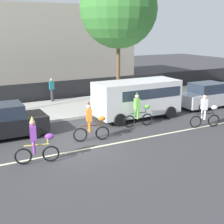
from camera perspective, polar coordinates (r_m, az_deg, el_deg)
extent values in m
plane|color=#38383A|center=(14.10, -6.70, -6.28)|extent=(80.00, 80.00, 0.00)
cube|color=beige|center=(13.66, -5.93, -6.95)|extent=(36.00, 0.14, 0.01)
cube|color=#ADAAA3|center=(20.00, -13.56, 0.04)|extent=(60.00, 5.00, 0.15)
cube|color=black|center=(22.61, -15.54, 3.24)|extent=(40.00, 0.08, 1.40)
torus|color=black|center=(12.60, -11.11, -7.48)|extent=(0.67, 0.22, 0.67)
torus|color=black|center=(12.59, -15.92, -7.81)|extent=(0.67, 0.22, 0.67)
cylinder|color=#E5D84C|center=(12.43, -13.63, -5.88)|extent=(0.95, 0.27, 0.05)
cylinder|color=#E5D84C|center=(12.40, -14.35, -5.54)|extent=(0.04, 0.04, 0.18)
cylinder|color=#E5D84C|center=(12.40, -11.72, -5.25)|extent=(0.04, 0.04, 0.23)
cylinder|color=#E5D84C|center=(12.36, -11.74, -4.75)|extent=(0.14, 0.49, 0.03)
ellipsoid|color=purple|center=(12.34, -11.37, -4.42)|extent=(0.40, 0.28, 0.24)
cube|color=purple|center=(12.26, -14.24, -3.68)|extent=(0.31, 0.37, 0.56)
sphere|color=tan|center=(12.14, -14.36, -1.90)|extent=(0.22, 0.22, 0.22)
cone|color=#E5D84C|center=(12.09, -14.42, -1.08)|extent=(0.14, 0.14, 0.16)
cylinder|color=purple|center=(12.31, -14.07, -6.31)|extent=(0.11, 0.11, 0.48)
cylinder|color=purple|center=(12.58, -14.09, -5.86)|extent=(0.11, 0.11, 0.48)
torus|color=black|center=(14.72, -1.77, -3.86)|extent=(0.67, 0.23, 0.67)
torus|color=black|center=(14.55, -5.82, -4.17)|extent=(0.67, 0.23, 0.67)
cylinder|color=#4C2614|center=(14.49, -3.81, -2.47)|extent=(0.95, 0.28, 0.05)
cylinder|color=#4C2614|center=(14.44, -4.40, -2.17)|extent=(0.04, 0.04, 0.18)
cylinder|color=#4C2614|center=(14.54, -2.19, -1.92)|extent=(0.04, 0.04, 0.23)
cylinder|color=#4C2614|center=(14.50, -2.19, -1.48)|extent=(0.15, 0.49, 0.03)
ellipsoid|color=orange|center=(14.50, -1.87, -1.19)|extent=(0.40, 0.28, 0.24)
cube|color=orange|center=(14.33, -4.24, -0.55)|extent=(0.31, 0.37, 0.56)
sphere|color=beige|center=(14.23, -4.27, 1.00)|extent=(0.22, 0.22, 0.22)
cone|color=#4C2614|center=(14.19, -4.29, 1.71)|extent=(0.14, 0.14, 0.16)
cylinder|color=orange|center=(14.36, -4.10, -2.81)|extent=(0.11, 0.11, 0.48)
cylinder|color=orange|center=(14.62, -4.29, -2.48)|extent=(0.11, 0.11, 0.48)
torus|color=black|center=(16.99, 6.43, -1.36)|extent=(0.67, 0.16, 0.67)
torus|color=black|center=(16.56, 3.18, -1.72)|extent=(0.67, 0.16, 0.67)
cylinder|color=#266626|center=(16.66, 4.86, -0.17)|extent=(0.96, 0.17, 0.05)
cylinder|color=#266626|center=(16.57, 4.39, 0.08)|extent=(0.04, 0.04, 0.18)
cylinder|color=#266626|center=(16.81, 6.16, 0.34)|extent=(0.04, 0.04, 0.23)
cylinder|color=#266626|center=(16.78, 6.17, 0.72)|extent=(0.10, 0.50, 0.03)
ellipsoid|color=#72CC4C|center=(16.80, 6.43, 0.98)|extent=(0.38, 0.24, 0.24)
cube|color=#72CC4C|center=(16.49, 4.58, 1.51)|extent=(0.28, 0.35, 0.56)
sphere|color=beige|center=(16.40, 4.61, 2.87)|extent=(0.22, 0.22, 0.22)
cone|color=#266626|center=(16.36, 4.62, 3.49)|extent=(0.14, 0.14, 0.16)
cylinder|color=#72CC4C|center=(16.50, 4.75, -0.45)|extent=(0.11, 0.11, 0.48)
cylinder|color=#72CC4C|center=(16.75, 4.34, -0.22)|extent=(0.11, 0.11, 0.48)
torus|color=black|center=(17.56, 18.08, -1.48)|extent=(0.66, 0.24, 0.67)
torus|color=black|center=(17.05, 15.05, -1.73)|extent=(0.66, 0.24, 0.67)
cylinder|color=black|center=(17.19, 16.69, -0.28)|extent=(0.95, 0.30, 0.05)
cylinder|color=black|center=(17.09, 16.27, -0.02)|extent=(0.04, 0.04, 0.18)
cylinder|color=black|center=(17.37, 17.93, 0.17)|extent=(0.04, 0.04, 0.23)
cylinder|color=black|center=(17.34, 17.96, 0.54)|extent=(0.16, 0.49, 0.03)
ellipsoid|color=white|center=(17.37, 18.21, 0.77)|extent=(0.40, 0.29, 0.24)
cube|color=white|center=(17.02, 16.52, 1.36)|extent=(0.32, 0.37, 0.56)
sphere|color=beige|center=(16.93, 16.62, 2.67)|extent=(0.22, 0.22, 0.22)
cone|color=black|center=(16.90, 16.67, 3.27)|extent=(0.14, 0.14, 0.16)
cylinder|color=white|center=(17.03, 16.61, -0.55)|extent=(0.11, 0.11, 0.48)
cylinder|color=white|center=(17.27, 16.17, -0.31)|extent=(0.11, 0.11, 0.48)
cube|color=white|center=(18.22, 4.57, 2.71)|extent=(5.00, 2.00, 1.90)
cube|color=#283342|center=(18.36, 5.65, 3.89)|extent=(3.90, 2.02, 0.56)
cylinder|color=black|center=(18.60, 10.60, -0.04)|extent=(0.70, 0.22, 0.70)
cylinder|color=black|center=(20.15, 7.08, 1.27)|extent=(0.70, 0.22, 0.70)
cylinder|color=black|center=(16.75, 1.43, -1.45)|extent=(0.70, 0.22, 0.70)
cylinder|color=black|center=(18.46, -1.62, 0.10)|extent=(0.70, 0.22, 0.70)
cube|color=black|center=(15.82, -19.30, -2.37)|extent=(4.10, 1.72, 0.80)
cylinder|color=black|center=(15.32, -14.00, -3.69)|extent=(0.60, 0.20, 0.60)
cylinder|color=black|center=(16.93, -15.45, -2.01)|extent=(0.60, 0.20, 0.60)
cube|color=#B7BABF|center=(21.79, 17.07, 2.43)|extent=(4.10, 1.72, 0.80)
cube|color=#232D3D|center=(21.58, 17.03, 4.27)|extent=(2.10, 1.58, 0.64)
cylinder|color=black|center=(23.33, 17.76, 2.42)|extent=(0.60, 0.20, 0.60)
cylinder|color=black|center=(20.39, 16.16, 0.80)|extent=(0.60, 0.20, 0.60)
cylinder|color=black|center=(21.61, 13.02, 1.79)|extent=(0.60, 0.20, 0.60)
cylinder|color=brown|center=(20.52, 1.15, 7.36)|extent=(0.24, 0.24, 4.43)
sphere|color=#387A33|center=(20.37, 1.21, 18.36)|extent=(4.88, 4.88, 4.88)
cylinder|color=#33333D|center=(22.27, -10.89, 3.02)|extent=(0.20, 0.20, 0.85)
cube|color=#1E727A|center=(22.13, -10.98, 4.80)|extent=(0.32, 0.20, 0.56)
sphere|color=tan|center=(22.07, -11.03, 5.80)|extent=(0.20, 0.20, 0.20)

